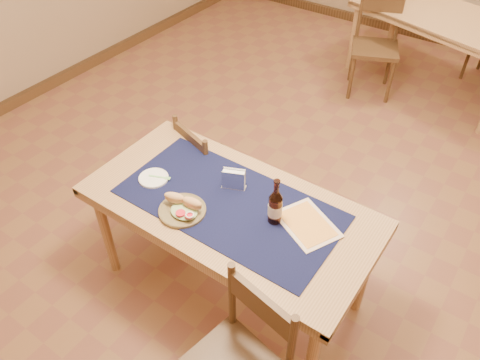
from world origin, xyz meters
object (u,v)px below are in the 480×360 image
Objects in this scene: back_table at (446,24)px; chair_main_far at (210,169)px; main_table at (230,215)px; sandwich_plate at (183,208)px; napkin_holder at (234,180)px; beer_bottle at (275,206)px.

back_table is 2.86m from chair_main_far.
sandwich_plate is at bearing -130.29° from main_table.
sandwich_plate reaches higher than back_table.
chair_main_far is at bearing 142.89° from napkin_holder.
beer_bottle is at bearing -15.11° from napkin_holder.
back_table is (0.22, 3.21, 0.00)m from main_table.
chair_main_far is 5.91× the size of napkin_holder.
chair_main_far is at bearing -104.48° from back_table.
sandwich_plate is 0.92× the size of beer_bottle.
napkin_holder is (-0.05, 0.12, 0.14)m from main_table.
napkin_holder reaches higher than main_table.
main_table is at bearing -42.37° from chair_main_far.
main_table and back_table have the same top height.
sandwich_plate is at bearing -152.44° from beer_bottle.
main_table is 0.70m from chair_main_far.
napkin_holder is (-0.32, 0.09, -0.05)m from beer_bottle.
back_table is at bearing 84.84° from napkin_holder.
beer_bottle reaches higher than chair_main_far.
beer_bottle reaches higher than main_table.
chair_main_far is at bearing 151.16° from beer_bottle.
napkin_holder is at bearing 164.89° from beer_bottle.
back_table is 2.22× the size of chair_main_far.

